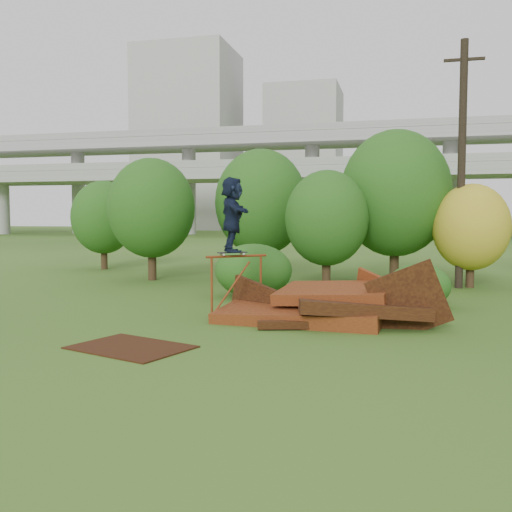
% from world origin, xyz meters
% --- Properties ---
extents(ground, '(240.00, 240.00, 0.00)m').
position_xyz_m(ground, '(0.00, 0.00, 0.00)').
color(ground, '#2D5116').
rests_on(ground, ground).
extents(scrap_pile, '(5.78, 3.13, 2.00)m').
position_xyz_m(scrap_pile, '(1.00, 1.82, 0.36)').
color(scrap_pile, '#441A0C').
rests_on(scrap_pile, ground).
extents(grind_rail, '(1.35, 1.16, 1.62)m').
position_xyz_m(grind_rail, '(-1.33, 2.01, 1.09)').
color(grind_rail, maroon).
rests_on(grind_rail, ground).
extents(skateboard, '(0.74, 0.67, 0.08)m').
position_xyz_m(skateboard, '(-1.42, 1.93, 1.68)').
color(skateboard, black).
rests_on(skateboard, grind_rail).
extents(skater, '(1.28, 1.88, 1.95)m').
position_xyz_m(skater, '(-1.42, 1.93, 2.67)').
color(skater, black).
rests_on(skater, skateboard).
extents(flat_plate, '(2.65, 2.25, 0.03)m').
position_xyz_m(flat_plate, '(-2.37, -2.01, 0.01)').
color(flat_plate, black).
rests_on(flat_plate, ground).
extents(tree_0, '(3.55, 3.55, 5.00)m').
position_xyz_m(tree_0, '(-7.06, 9.33, 2.96)').
color(tree_0, black).
rests_on(tree_0, ground).
extents(tree_1, '(3.95, 3.95, 5.50)m').
position_xyz_m(tree_1, '(-2.98, 11.52, 3.22)').
color(tree_1, black).
rests_on(tree_1, ground).
extents(tree_2, '(3.07, 3.07, 4.33)m').
position_xyz_m(tree_2, '(0.18, 8.76, 2.56)').
color(tree_2, black).
rests_on(tree_2, ground).
extents(tree_3, '(4.35, 4.35, 6.03)m').
position_xyz_m(tree_3, '(2.61, 10.98, 3.52)').
color(tree_3, black).
rests_on(tree_3, ground).
extents(tree_4, '(2.77, 2.77, 3.82)m').
position_xyz_m(tree_4, '(5.35, 9.95, 2.22)').
color(tree_4, black).
rests_on(tree_4, ground).
extents(tree_6, '(3.14, 3.14, 4.39)m').
position_xyz_m(tree_6, '(-11.40, 13.20, 2.57)').
color(tree_6, black).
rests_on(tree_6, ground).
extents(shrub_left, '(2.52, 2.33, 1.74)m').
position_xyz_m(shrub_left, '(-1.78, 5.55, 0.87)').
color(shrub_left, '#174E14').
rests_on(shrub_left, ground).
extents(shrub_right, '(1.79, 1.65, 1.27)m').
position_xyz_m(shrub_right, '(3.36, 4.62, 0.64)').
color(shrub_right, '#174E14').
rests_on(shrub_right, ground).
extents(utility_pole, '(1.40, 0.28, 8.93)m').
position_xyz_m(utility_pole, '(4.94, 9.68, 4.54)').
color(utility_pole, black).
rests_on(utility_pole, ground).
extents(freeway_overpass, '(160.00, 15.00, 13.70)m').
position_xyz_m(freeway_overpass, '(0.00, 62.92, 10.32)').
color(freeway_overpass, gray).
rests_on(freeway_overpass, ground).
extents(building_left, '(18.00, 16.00, 35.00)m').
position_xyz_m(building_left, '(-38.00, 95.00, 17.50)').
color(building_left, '#9E9E99').
rests_on(building_left, ground).
extents(building_right, '(14.00, 14.00, 28.00)m').
position_xyz_m(building_right, '(-16.00, 102.00, 14.00)').
color(building_right, '#9E9E99').
rests_on(building_right, ground).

